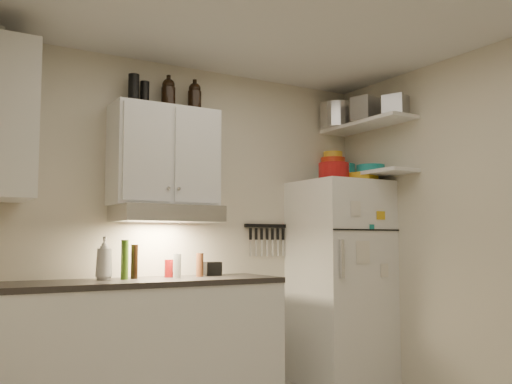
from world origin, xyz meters
TOP-DOWN VIEW (x-y plane):
  - ceiling at (0.00, 0.00)m, footprint 3.20×3.00m
  - back_wall at (0.00, 1.51)m, footprint 3.20×0.02m
  - right_wall at (1.61, 0.00)m, footprint 0.02×3.00m
  - base_cabinet at (-0.55, 1.20)m, footprint 2.10×0.60m
  - countertop at (-0.55, 1.20)m, footprint 2.10×0.62m
  - upper_cabinet at (-0.30, 1.33)m, footprint 0.80×0.33m
  - side_cabinet at (-1.44, 1.20)m, footprint 0.33×0.55m
  - range_hood at (-0.30, 1.27)m, footprint 0.76×0.46m
  - fridge at (1.25, 1.16)m, footprint 0.70×0.68m
  - shelf_hi at (1.45, 1.02)m, footprint 0.30×0.95m
  - shelf_lo at (1.45, 1.02)m, footprint 0.30×0.95m
  - knife_strip at (0.70, 1.49)m, footprint 0.42×0.02m
  - dutch_oven at (1.15, 1.11)m, footprint 0.27×0.27m
  - book_stack at (1.37, 1.00)m, footprint 0.24×0.26m
  - spice_jar at (1.29, 1.12)m, footprint 0.07×0.07m
  - stock_pot at (1.37, 1.33)m, footprint 0.39×0.39m
  - tin_a at (1.38, 0.96)m, footprint 0.24×0.23m
  - tin_b at (1.49, 0.71)m, footprint 0.24×0.24m
  - bowl_teal at (1.42, 1.36)m, footprint 0.28×0.28m
  - bowl_orange at (1.39, 1.42)m, footprint 0.22×0.22m
  - bowl_yellow at (1.39, 1.42)m, footprint 0.17×0.17m
  - plates at (1.42, 0.95)m, footprint 0.31×0.31m
  - growler_a at (-0.25, 1.40)m, footprint 0.14×0.14m
  - growler_b at (-0.03, 1.38)m, footprint 0.14×0.14m
  - thermos_a at (-0.43, 1.41)m, footprint 0.08×0.08m
  - thermos_b at (-0.53, 1.38)m, footprint 0.10×0.10m
  - soap_bottle at (-0.75, 1.29)m, footprint 0.15×0.15m
  - pepper_mill at (-0.02, 1.28)m, footprint 0.06×0.06m
  - oil_bottle at (-0.62, 1.26)m, footprint 0.06×0.06m
  - vinegar_bottle at (-0.53, 1.29)m, footprint 0.06×0.06m
  - clear_bottle at (-0.23, 1.22)m, footprint 0.07×0.07m
  - red_jar at (-0.26, 1.32)m, footprint 0.07×0.07m
  - caddy at (0.12, 1.34)m, footprint 0.13×0.10m

SIDE VIEW (x-z plane):
  - base_cabinet at x=-0.55m, z-range 0.00..0.88m
  - fridge at x=1.25m, z-range 0.00..1.70m
  - countertop at x=-0.55m, z-range 0.88..0.92m
  - caddy at x=0.12m, z-range 0.92..1.03m
  - red_jar at x=-0.26m, z-range 0.92..1.05m
  - clear_bottle at x=-0.23m, z-range 0.92..1.10m
  - pepper_mill at x=-0.02m, z-range 0.92..1.10m
  - vinegar_bottle at x=-0.53m, z-range 0.92..1.16m
  - oil_bottle at x=-0.62m, z-range 0.92..1.20m
  - soap_bottle at x=-0.75m, z-range 0.92..1.26m
  - back_wall at x=0.00m, z-range 0.00..2.60m
  - right_wall at x=1.61m, z-range 0.00..2.60m
  - knife_strip at x=0.70m, z-range 1.31..1.33m
  - range_hood at x=-0.30m, z-range 1.33..1.45m
  - book_stack at x=1.37m, z-range 1.70..1.77m
  - spice_jar at x=1.29m, z-range 1.70..1.80m
  - shelf_lo at x=1.45m, z-range 1.75..1.77m
  - dutch_oven at x=1.15m, z-range 1.70..1.85m
  - plates at x=1.42m, z-range 1.77..1.83m
  - upper_cabinet at x=-0.30m, z-range 1.45..2.20m
  - bowl_teal at x=1.42m, z-range 1.77..1.89m
  - bowl_orange at x=1.39m, z-range 1.89..1.95m
  - side_cabinet at x=-1.44m, z-range 1.45..2.45m
  - bowl_yellow at x=1.39m, z-range 1.95..2.01m
  - shelf_hi at x=1.45m, z-range 2.19..2.22m
  - thermos_a at x=-0.43m, z-range 2.20..2.41m
  - tin_b at x=1.49m, z-range 2.21..2.40m
  - tin_a at x=1.38m, z-range 2.21..2.42m
  - thermos_b at x=-0.53m, z-range 2.20..2.44m
  - growler_b at x=-0.03m, z-range 2.20..2.45m
  - stock_pot at x=1.37m, z-range 2.21..2.44m
  - growler_a at x=-0.25m, z-range 2.20..2.46m
  - ceiling at x=0.00m, z-range 2.60..2.62m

